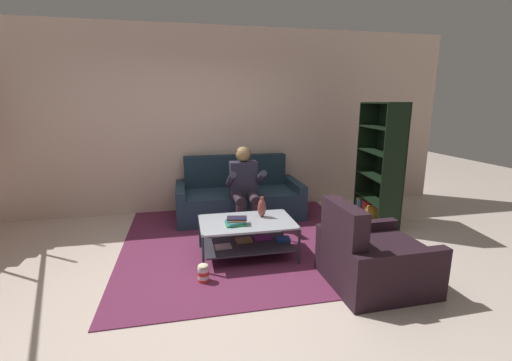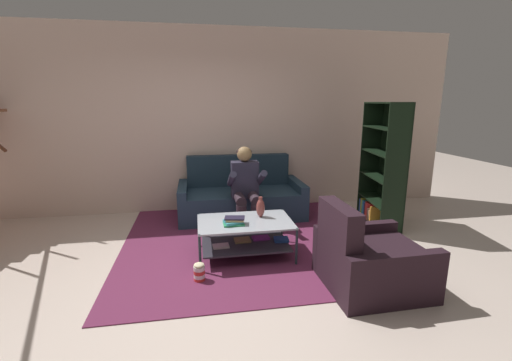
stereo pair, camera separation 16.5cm
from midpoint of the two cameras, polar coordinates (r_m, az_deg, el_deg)
The scene contains 11 objects.
ground at distance 3.63m, azimuth -7.58°, elevation -16.17°, with size 16.80×16.80×0.00m, color beige.
back_partition at distance 5.64m, azimuth -10.11°, elevation 9.62°, with size 8.40×0.12×2.90m, color beige.
couch at distance 5.38m, azimuth -3.79°, elevation -2.86°, with size 1.91×0.91×0.92m.
person_seated_center at distance 4.77m, azimuth -2.89°, elevation -0.76°, with size 0.50×0.58×1.15m.
coffee_table at distance 4.01m, azimuth -2.58°, elevation -8.73°, with size 1.07×0.69×0.43m.
area_rug at distance 4.66m, azimuth -3.05°, elevation -9.16°, with size 3.08×3.40×0.01m.
vase at distance 4.05m, azimuth -0.19°, elevation -4.53°, with size 0.10×0.10×0.24m.
book_stack at distance 3.84m, azimuth -4.57°, elevation -6.82°, with size 0.25×0.20×0.08m.
bookshelf at distance 5.32m, azimuth 19.06°, elevation 1.00°, with size 0.44×0.97×1.76m.
armchair at distance 3.58m, azimuth 17.56°, elevation -12.38°, with size 0.93×0.88×0.85m.
popcorn_tub at distance 3.58m, azimuth -10.12°, elevation -14.98°, with size 0.11×0.11×0.19m.
Camera 1 is at (-0.29, -3.15, 1.76)m, focal length 24.00 mm.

